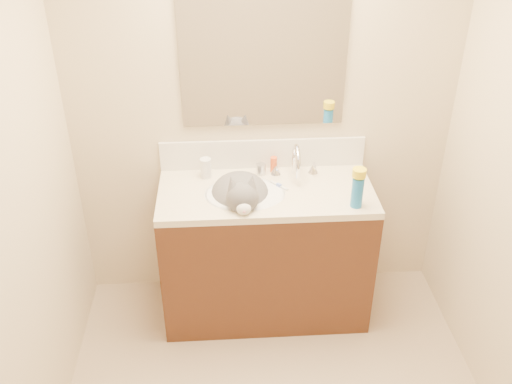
{
  "coord_description": "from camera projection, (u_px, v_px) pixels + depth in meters",
  "views": [
    {
      "loc": [
        -0.23,
        -1.72,
        2.5
      ],
      "look_at": [
        -0.06,
        0.92,
        0.88
      ],
      "focal_mm": 40.0,
      "sensor_mm": 36.0,
      "label": 1
    }
  ],
  "objects": [
    {
      "name": "vanity_cabinet",
      "position": [
        265.0,
        254.0,
        3.4
      ],
      "size": [
        1.2,
        0.55,
        0.82
      ],
      "primitive_type": "cube",
      "color": "#452313",
      "rests_on": "ground"
    },
    {
      "name": "counter_slab",
      "position": [
        266.0,
        193.0,
        3.18
      ],
      "size": [
        1.2,
        0.55,
        0.04
      ],
      "primitive_type": "cube",
      "color": "beige",
      "rests_on": "vanity_cabinet"
    },
    {
      "name": "basin",
      "position": [
        245.0,
        204.0,
        3.17
      ],
      "size": [
        0.45,
        0.36,
        0.14
      ],
      "primitive_type": "ellipsoid",
      "color": "white",
      "rests_on": "vanity_cabinet"
    },
    {
      "name": "backsplash",
      "position": [
        263.0,
        154.0,
        3.34
      ],
      "size": [
        1.2,
        0.02,
        0.18
      ],
      "primitive_type": "cube",
      "color": "silver",
      "rests_on": "counter_slab"
    },
    {
      "name": "silver_jar",
      "position": [
        261.0,
        169.0,
        3.3
      ],
      "size": [
        0.07,
        0.07,
        0.06
      ],
      "primitive_type": "cylinder",
      "rotation": [
        0.0,
        0.0,
        -0.4
      ],
      "color": "#B7B7BC",
      "rests_on": "counter_slab"
    },
    {
      "name": "amber_bottle",
      "position": [
        274.0,
        165.0,
        3.32
      ],
      "size": [
        0.05,
        0.05,
        0.1
      ],
      "primitive_type": "cylinder",
      "rotation": [
        0.0,
        0.0,
        0.31
      ],
      "color": "#E2501A",
      "rests_on": "counter_slab"
    },
    {
      "name": "toothbrush",
      "position": [
        279.0,
        186.0,
        3.2
      ],
      "size": [
        0.1,
        0.11,
        0.01
      ],
      "primitive_type": "cube",
      "rotation": [
        0.0,
        0.0,
        0.7
      ],
      "color": "silver",
      "rests_on": "counter_slab"
    },
    {
      "name": "pill_bottle",
      "position": [
        206.0,
        168.0,
        3.26
      ],
      "size": [
        0.08,
        0.08,
        0.12
      ],
      "primitive_type": "cylinder",
      "rotation": [
        0.0,
        0.0,
        0.38
      ],
      "color": "silver",
      "rests_on": "counter_slab"
    },
    {
      "name": "toothbrush_head",
      "position": [
        279.0,
        185.0,
        3.2
      ],
      "size": [
        0.03,
        0.03,
        0.02
      ],
      "primitive_type": "cube",
      "rotation": [
        0.0,
        0.0,
        0.7
      ],
      "color": "#6F8AED",
      "rests_on": "counter_slab"
    },
    {
      "name": "spray_cap",
      "position": [
        359.0,
        173.0,
        2.92
      ],
      "size": [
        0.08,
        0.08,
        0.04
      ],
      "primitive_type": "cylinder",
      "rotation": [
        0.0,
        0.0,
        0.07
      ],
      "color": "yellow",
      "rests_on": "spray_can"
    },
    {
      "name": "faucet",
      "position": [
        296.0,
        164.0,
        3.25
      ],
      "size": [
        0.28,
        0.2,
        0.21
      ],
      "color": "silver",
      "rests_on": "counter_slab"
    },
    {
      "name": "mirror",
      "position": [
        263.0,
        56.0,
        3.04
      ],
      "size": [
        0.9,
        0.02,
        0.8
      ],
      "primitive_type": "cube",
      "color": "white",
      "rests_on": "room_shell"
    },
    {
      "name": "room_shell",
      "position": [
        290.0,
        181.0,
        2.01
      ],
      "size": [
        2.24,
        2.54,
        2.52
      ],
      "color": "beige",
      "rests_on": "ground"
    },
    {
      "name": "spray_can",
      "position": [
        357.0,
        192.0,
        2.98
      ],
      "size": [
        0.07,
        0.07,
        0.17
      ],
      "primitive_type": "cylinder",
      "rotation": [
        0.0,
        0.0,
        0.07
      ],
      "color": "blue",
      "rests_on": "counter_slab"
    },
    {
      "name": "cat",
      "position": [
        241.0,
        196.0,
        3.14
      ],
      "size": [
        0.39,
        0.47,
        0.35
      ],
      "rotation": [
        0.0,
        0.0,
        0.05
      ],
      "color": "#535053",
      "rests_on": "basin"
    },
    {
      "name": "pill_label",
      "position": [
        206.0,
        170.0,
        3.27
      ],
      "size": [
        0.07,
        0.07,
        0.04
      ],
      "primitive_type": "cylinder",
      "rotation": [
        0.0,
        0.0,
        0.38
      ],
      "color": "#F05028",
      "rests_on": "pill_bottle"
    }
  ]
}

